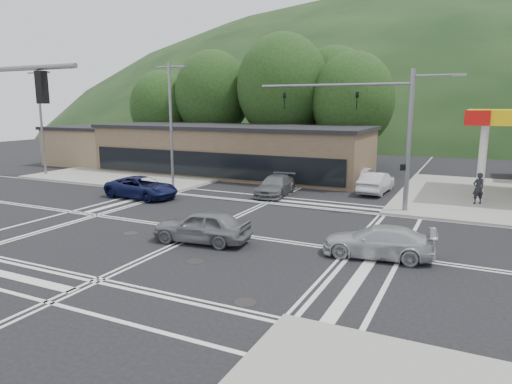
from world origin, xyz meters
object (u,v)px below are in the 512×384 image
at_px(car_blue_west, 142,187).
at_px(car_queue_b, 364,175).
at_px(car_northbound, 275,186).
at_px(pedestrian, 478,188).
at_px(car_silver_east, 378,242).
at_px(car_grey_center, 202,226).
at_px(car_queue_a, 376,183).

bearing_deg(car_blue_west, car_queue_b, -42.17).
height_order(car_northbound, pedestrian, pedestrian).
relative_size(car_silver_east, car_northbound, 0.96).
bearing_deg(car_silver_east, car_blue_west, -114.48).
relative_size(car_grey_center, car_queue_a, 0.97).
bearing_deg(car_grey_center, car_northbound, 179.98).
bearing_deg(car_queue_b, car_grey_center, 83.43).
relative_size(car_blue_west, car_silver_east, 1.15).
relative_size(car_blue_west, pedestrian, 2.65).
xyz_separation_m(car_queue_a, car_northbound, (-6.00, -3.79, -0.07)).
bearing_deg(car_queue_a, car_queue_b, -60.38).
bearing_deg(car_queue_b, car_silver_east, 107.59).
height_order(car_silver_east, car_queue_b, car_queue_b).
relative_size(car_blue_west, car_queue_a, 1.13).
distance_m(car_blue_west, car_queue_a, 16.01).
relative_size(car_silver_east, car_queue_b, 1.07).
relative_size(car_queue_a, car_queue_b, 1.09).
height_order(car_queue_b, car_northbound, car_queue_b).
xyz_separation_m(car_grey_center, car_queue_a, (4.65, 15.13, -0.00)).
bearing_deg(car_silver_east, pedestrian, 157.09).
bearing_deg(car_grey_center, car_silver_east, 93.60).
xyz_separation_m(car_queue_b, pedestrian, (7.98, -4.74, 0.40)).
height_order(car_silver_east, car_queue_a, car_queue_a).
distance_m(car_queue_a, pedestrian, 6.60).
distance_m(car_grey_center, pedestrian, 17.49).
bearing_deg(car_queue_a, car_northbound, 35.33).
height_order(car_blue_west, car_queue_b, car_queue_b).
relative_size(car_northbound, pedestrian, 2.40).
relative_size(car_queue_a, pedestrian, 2.36).
xyz_separation_m(car_blue_west, car_silver_east, (16.43, -5.30, -0.06)).
distance_m(car_blue_west, car_grey_center, 11.16).
bearing_deg(car_blue_west, car_grey_center, -122.94).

